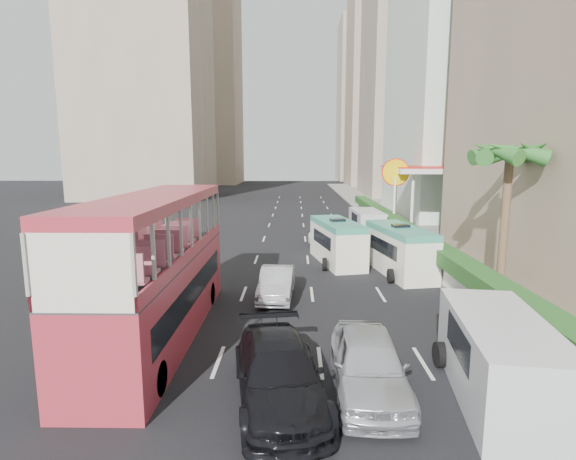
{
  "coord_description": "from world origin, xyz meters",
  "views": [
    {
      "loc": [
        -1.2,
        -15.17,
        6.39
      ],
      "look_at": [
        -1.5,
        4.0,
        3.2
      ],
      "focal_mm": 28.0,
      "sensor_mm": 36.0,
      "label": 1
    }
  ],
  "objects_px": {
    "car_silver_lane_a": "(277,298)",
    "shell_station": "(427,199)",
    "van_asset": "(325,241)",
    "palm_tree": "(504,226)",
    "panel_van_far": "(367,223)",
    "minibus_near": "(337,242)",
    "double_decker_bus": "(158,267)",
    "minibus_far": "(400,250)",
    "car_silver_lane_b": "(368,392)",
    "panel_van_near": "(500,359)",
    "car_black": "(279,401)"
  },
  "relations": [
    {
      "from": "van_asset",
      "to": "shell_station",
      "type": "relative_size",
      "value": 0.6
    },
    {
      "from": "double_decker_bus",
      "to": "car_black",
      "type": "height_order",
      "value": "double_decker_bus"
    },
    {
      "from": "car_silver_lane_a",
      "to": "panel_van_near",
      "type": "relative_size",
      "value": 0.77
    },
    {
      "from": "double_decker_bus",
      "to": "van_asset",
      "type": "bearing_deg",
      "value": 68.74
    },
    {
      "from": "double_decker_bus",
      "to": "panel_van_near",
      "type": "height_order",
      "value": "double_decker_bus"
    },
    {
      "from": "double_decker_bus",
      "to": "minibus_far",
      "type": "distance_m",
      "value": 13.82
    },
    {
      "from": "minibus_near",
      "to": "panel_van_far",
      "type": "xyz_separation_m",
      "value": [
        3.24,
        9.22,
        -0.24
      ]
    },
    {
      "from": "panel_van_near",
      "to": "van_asset",
      "type": "bearing_deg",
      "value": 105.82
    },
    {
      "from": "double_decker_bus",
      "to": "van_asset",
      "type": "xyz_separation_m",
      "value": [
        7.06,
        18.16,
        -2.53
      ]
    },
    {
      "from": "van_asset",
      "to": "panel_van_far",
      "type": "relative_size",
      "value": 0.94
    },
    {
      "from": "double_decker_bus",
      "to": "car_silver_lane_a",
      "type": "bearing_deg",
      "value": 47.96
    },
    {
      "from": "shell_station",
      "to": "minibus_near",
      "type": "bearing_deg",
      "value": -126.5
    },
    {
      "from": "car_silver_lane_b",
      "to": "minibus_near",
      "type": "xyz_separation_m",
      "value": [
        0.53,
        15.04,
        1.27
      ]
    },
    {
      "from": "minibus_far",
      "to": "shell_station",
      "type": "bearing_deg",
      "value": 58.7
    },
    {
      "from": "double_decker_bus",
      "to": "palm_tree",
      "type": "xyz_separation_m",
      "value": [
        13.8,
        4.0,
        0.85
      ]
    },
    {
      "from": "car_black",
      "to": "minibus_far",
      "type": "relative_size",
      "value": 0.93
    },
    {
      "from": "palm_tree",
      "to": "shell_station",
      "type": "distance_m",
      "value": 19.14
    },
    {
      "from": "car_black",
      "to": "palm_tree",
      "type": "xyz_separation_m",
      "value": [
        9.42,
        8.25,
        3.38
      ]
    },
    {
      "from": "car_black",
      "to": "panel_van_near",
      "type": "height_order",
      "value": "panel_van_near"
    },
    {
      "from": "van_asset",
      "to": "minibus_near",
      "type": "relative_size",
      "value": 0.84
    },
    {
      "from": "car_silver_lane_b",
      "to": "minibus_far",
      "type": "height_order",
      "value": "minibus_far"
    },
    {
      "from": "car_black",
      "to": "panel_van_near",
      "type": "distance_m",
      "value": 5.94
    },
    {
      "from": "car_black",
      "to": "palm_tree",
      "type": "height_order",
      "value": "palm_tree"
    },
    {
      "from": "car_silver_lane_b",
      "to": "car_black",
      "type": "relative_size",
      "value": 0.9
    },
    {
      "from": "minibus_far",
      "to": "panel_van_far",
      "type": "distance_m",
      "value": 11.63
    },
    {
      "from": "van_asset",
      "to": "palm_tree",
      "type": "xyz_separation_m",
      "value": [
        6.74,
        -14.16,
        3.38
      ]
    },
    {
      "from": "car_black",
      "to": "minibus_far",
      "type": "height_order",
      "value": "minibus_far"
    },
    {
      "from": "double_decker_bus",
      "to": "minibus_far",
      "type": "bearing_deg",
      "value": 40.15
    },
    {
      "from": "car_silver_lane_b",
      "to": "van_asset",
      "type": "bearing_deg",
      "value": 90.79
    },
    {
      "from": "car_silver_lane_a",
      "to": "palm_tree",
      "type": "xyz_separation_m",
      "value": [
        9.82,
        -0.41,
        3.38
      ]
    },
    {
      "from": "van_asset",
      "to": "panel_van_far",
      "type": "distance_m",
      "value": 4.34
    },
    {
      "from": "minibus_far",
      "to": "palm_tree",
      "type": "height_order",
      "value": "palm_tree"
    },
    {
      "from": "car_silver_lane_a",
      "to": "shell_station",
      "type": "height_order",
      "value": "shell_station"
    },
    {
      "from": "palm_tree",
      "to": "shell_station",
      "type": "height_order",
      "value": "palm_tree"
    },
    {
      "from": "panel_van_far",
      "to": "shell_station",
      "type": "bearing_deg",
      "value": 21.58
    },
    {
      "from": "car_silver_lane_a",
      "to": "minibus_far",
      "type": "relative_size",
      "value": 0.72
    },
    {
      "from": "panel_van_near",
      "to": "shell_station",
      "type": "xyz_separation_m",
      "value": [
        5.78,
        26.97,
        1.67
      ]
    },
    {
      "from": "minibus_far",
      "to": "panel_van_far",
      "type": "height_order",
      "value": "minibus_far"
    },
    {
      "from": "panel_van_far",
      "to": "minibus_far",
      "type": "bearing_deg",
      "value": -93.4
    },
    {
      "from": "car_silver_lane_a",
      "to": "panel_van_far",
      "type": "distance_m",
      "value": 17.42
    },
    {
      "from": "double_decker_bus",
      "to": "car_silver_lane_a",
      "type": "xyz_separation_m",
      "value": [
        3.98,
        4.41,
        -2.53
      ]
    },
    {
      "from": "van_asset",
      "to": "palm_tree",
      "type": "height_order",
      "value": "palm_tree"
    },
    {
      "from": "car_silver_lane_b",
      "to": "shell_station",
      "type": "height_order",
      "value": "shell_station"
    },
    {
      "from": "double_decker_bus",
      "to": "shell_station",
      "type": "relative_size",
      "value": 1.38
    },
    {
      "from": "minibus_near",
      "to": "shell_station",
      "type": "distance_m",
      "value": 14.64
    },
    {
      "from": "double_decker_bus",
      "to": "car_black",
      "type": "xyz_separation_m",
      "value": [
        4.38,
        -4.25,
        -2.53
      ]
    },
    {
      "from": "car_silver_lane_a",
      "to": "palm_tree",
      "type": "height_order",
      "value": "palm_tree"
    },
    {
      "from": "panel_van_near",
      "to": "minibus_near",
      "type": "bearing_deg",
      "value": 108.41
    },
    {
      "from": "panel_van_near",
      "to": "panel_van_far",
      "type": "relative_size",
      "value": 1.06
    },
    {
      "from": "double_decker_bus",
      "to": "van_asset",
      "type": "distance_m",
      "value": 19.65
    }
  ]
}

